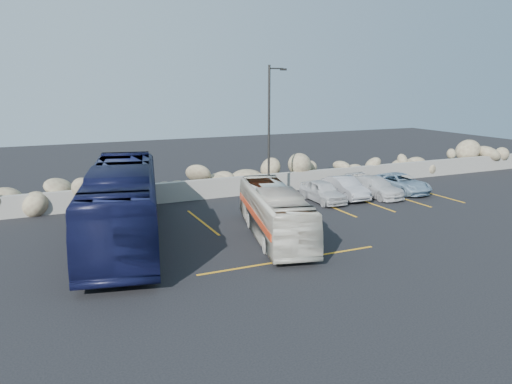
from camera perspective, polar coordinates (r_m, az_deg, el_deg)
name	(u,v)px	position (r m, az deg, el deg)	size (l,w,h in m)	color
ground	(315,258)	(20.74, 6.75, -7.49)	(90.00, 90.00, 0.00)	black
seawall	(215,188)	(31.06, -4.73, 0.44)	(60.00, 0.40, 1.20)	gray
riprap_pile	(208,174)	(32.03, -5.48, 2.07)	(54.00, 2.80, 2.60)	#877258
parking_lines	(335,214)	(27.61, 9.04, -2.47)	(18.16, 9.36, 0.01)	orange
lamppost	(270,130)	(29.20, 1.59, 7.05)	(1.14, 0.18, 8.00)	#2A2826
vintage_bus	(275,212)	(22.98, 2.15, -2.35)	(1.97, 8.42, 2.34)	beige
tour_coach	(122,204)	(22.98, -15.02, -1.33)	(2.92, 12.46, 3.47)	black
car_a	(323,191)	(30.13, 7.64, 0.08)	(1.52, 3.77, 1.28)	silver
car_b	(345,188)	(31.39, 10.18, 0.50)	(1.37, 3.93, 1.30)	#ABAAAF
car_c	(375,187)	(32.20, 13.45, 0.59)	(1.72, 4.22, 1.23)	silver
car_d	(400,183)	(33.84, 16.18, 0.99)	(2.01, 4.37, 1.21)	#7D9AB2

